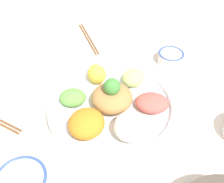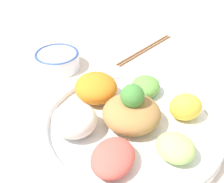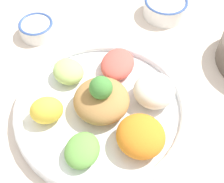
# 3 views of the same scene
# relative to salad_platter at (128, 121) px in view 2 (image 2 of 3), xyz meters

# --- Properties ---
(ground_plane) EXTENTS (2.40, 2.40, 0.00)m
(ground_plane) POSITION_rel_salad_platter_xyz_m (0.03, -0.03, -0.03)
(ground_plane) COLOR silver
(salad_platter) EXTENTS (0.37, 0.37, 0.11)m
(salad_platter) POSITION_rel_salad_platter_xyz_m (0.00, 0.00, 0.00)
(salad_platter) COLOR white
(salad_platter) RESTS_ON ground_plane
(sauce_bowl_dark) EXTENTS (0.12, 0.12, 0.05)m
(sauce_bowl_dark) POSITION_rel_salad_platter_xyz_m (-0.05, -0.30, -0.00)
(sauce_bowl_dark) COLOR white
(sauce_bowl_dark) RESTS_ON ground_plane
(chopsticks_pair_far) EXTENTS (0.24, 0.03, 0.01)m
(chopsticks_pair_far) POSITION_rel_salad_platter_xyz_m (-0.29, -0.19, -0.02)
(chopsticks_pair_far) COLOR brown
(chopsticks_pair_far) RESTS_ON ground_plane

